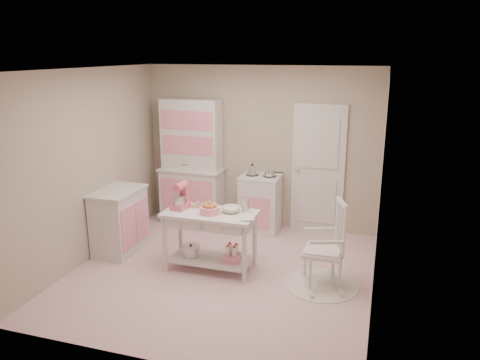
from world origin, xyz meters
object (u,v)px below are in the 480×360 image
rocking_chair (323,244)px  work_table (210,241)px  stove (261,203)px  base_cabinet (119,221)px  stand_mixer (180,196)px  hutch (191,162)px  bread_basket (210,210)px

rocking_chair → work_table: bearing=160.0°
work_table → stove: bearing=80.1°
base_cabinet → rocking_chair: bearing=-3.5°
work_table → stand_mixer: bearing=177.3°
rocking_chair → work_table: 1.48m
work_table → stand_mixer: (-0.42, 0.02, 0.57)m
hutch → rocking_chair: hutch is taller
stove → stand_mixer: bearing=-114.4°
base_cabinet → bread_basket: base_cabinet is taller
hutch → work_table: bearing=-59.8°
work_table → base_cabinet: bearing=173.4°
hutch → base_cabinet: size_ratio=2.26×
hutch → stove: hutch is taller
stove → base_cabinet: size_ratio=1.00×
stand_mixer → bread_basket: 0.46m
bread_basket → work_table: bearing=111.8°
base_cabinet → stand_mixer: bearing=-8.1°
stove → work_table: 1.57m
stove → stand_mixer: size_ratio=2.71×
hutch → rocking_chair: size_ratio=1.89×
stove → hutch: bearing=177.6°
stove → bread_basket: 1.66m
work_table → stand_mixer: size_ratio=3.53×
base_cabinet → rocking_chair: (2.92, -0.18, 0.09)m
work_table → rocking_chair: bearing=-0.4°
base_cabinet → stand_mixer: (1.03, -0.15, 0.51)m
base_cabinet → rocking_chair: size_ratio=0.84×
stand_mixer → hutch: bearing=116.0°
base_cabinet → bread_basket: (1.47, -0.22, 0.39)m
hutch → stand_mixer: bearing=-72.1°
stove → rocking_chair: bearing=-52.4°
hutch → stove: size_ratio=2.26×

